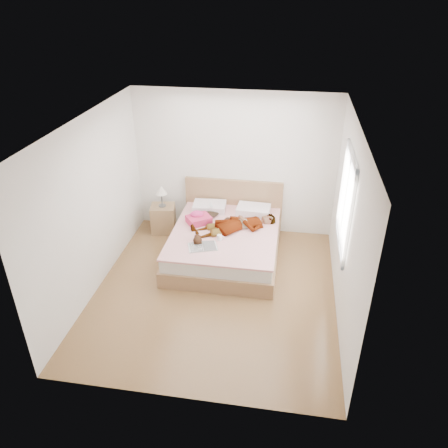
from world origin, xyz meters
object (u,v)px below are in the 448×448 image
woman (236,222)px  coffee_mug (220,237)px  towel (198,218)px  nightstand (163,217)px  plush_toy (197,240)px  phone (211,205)px  bed (226,240)px  magazine (203,247)px

woman → coffee_mug: (-0.20, -0.44, -0.06)m
towel → nightstand: bearing=148.8°
nightstand → plush_toy: bearing=-51.3°
phone → nightstand: 1.03m
nightstand → woman: bearing=-20.9°
towel → bed: bearing=-15.2°
phone → coffee_mug: (0.30, -0.84, -0.15)m
coffee_mug → plush_toy: (-0.33, -0.15, 0.02)m
nightstand → coffee_mug: bearing=-38.5°
phone → magazine: bearing=-115.0°
woman → coffee_mug: bearing=-53.5°
woman → nightstand: nightstand is taller
phone → plush_toy: phone is taller
woman → phone: (-0.50, 0.40, 0.09)m
phone → bed: size_ratio=0.05×
phone → bed: bearing=-82.4°
bed → nightstand: 1.42m
phone → bed: (0.34, -0.46, -0.43)m
magazine → bed: bearing=67.3°
towel → coffee_mug: size_ratio=4.20×
coffee_mug → plush_toy: size_ratio=0.50×
magazine → plush_toy: (-0.10, 0.11, 0.05)m
phone → bed: bed is taller
coffee_mug → nightstand: nightstand is taller
woman → bed: (-0.16, -0.06, -0.34)m
phone → nightstand: nightstand is taller
nightstand → phone: bearing=-9.1°
phone → woman: bearing=-67.5°
magazine → plush_toy: bearing=134.1°
coffee_mug → nightstand: (-1.24, 0.99, -0.25)m
phone → plush_toy: bearing=-120.7°
coffee_mug → magazine: bearing=-131.6°
bed → phone: bearing=126.4°
plush_toy → nightstand: size_ratio=0.25×
bed → woman: bearing=19.4°
woman → phone: size_ratio=14.73×
magazine → plush_toy: 0.16m
bed → coffee_mug: 0.47m
woman → phone: bearing=-157.5°
nightstand → magazine: bearing=-50.8°
phone → coffee_mug: bearing=-99.2°
phone → bed: 0.71m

